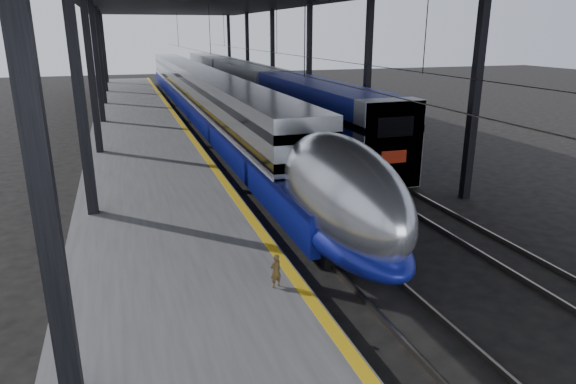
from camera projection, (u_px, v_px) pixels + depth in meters
name	position (u px, v px, depth m)	size (l,w,h in m)	color
ground	(296.00, 277.00, 15.43)	(160.00, 160.00, 0.00)	black
platform	(141.00, 140.00, 32.38)	(6.00, 80.00, 1.00)	#4C4C4F
yellow_strip	(186.00, 130.00, 33.06)	(0.30, 80.00, 0.01)	gold
rails	(264.00, 139.00, 34.87)	(6.52, 80.00, 0.16)	slate
tgv_train	(204.00, 98.00, 41.69)	(2.82, 65.20, 4.04)	#B5B7BC
second_train	(249.00, 87.00, 47.84)	(3.01, 56.05, 4.14)	navy
child	(276.00, 271.00, 12.63)	(0.32, 0.21, 0.87)	#493718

